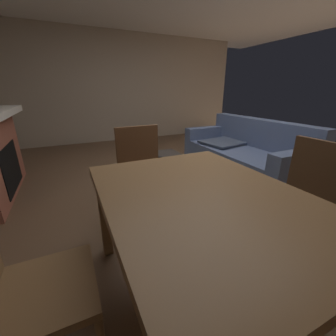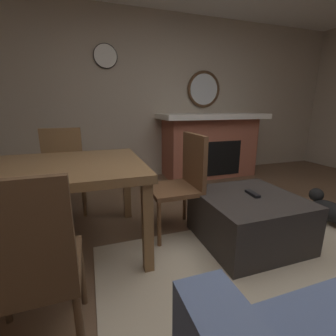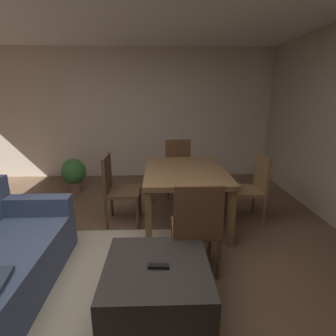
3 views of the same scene
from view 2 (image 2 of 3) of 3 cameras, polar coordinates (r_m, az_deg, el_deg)
The scene contains 13 objects.
floor at distance 1.87m, azimuth 22.58°, elevation -25.22°, with size 8.52×8.52×0.00m, color brown.
wall_back_fireplace_side at distance 4.04m, azimuth -4.08°, elevation 16.48°, with size 7.50×0.12×2.58m, color #B7A893.
area_rug at distance 1.91m, azimuth 32.06°, elevation -25.13°, with size 2.60×2.00×0.01m, color tan.
fireplace at distance 4.08m, azimuth 10.08°, elevation 5.61°, with size 1.76×0.76×1.05m.
round_wall_mirror at distance 4.29m, azimuth 8.73°, elevation 18.39°, with size 0.61×0.05×0.61m.
ottoman_coffee_table at distance 2.21m, azimuth 18.86°, elevation -11.64°, with size 0.81×0.80×0.43m, color #2D2826.
tv_remote at distance 2.15m, azimuth 19.88°, elevation -5.89°, with size 0.05×0.16×0.02m, color black.
dining_table at distance 1.99m, azimuth -26.83°, elevation -1.54°, with size 1.40×1.05×0.74m.
dining_chair_south at distance 2.91m, azimuth -24.23°, elevation 0.66°, with size 0.44×0.44×0.93m.
dining_chair_north at distance 1.22m, azimuth -31.83°, elevation -19.54°, with size 0.44×0.44×0.93m.
dining_chair_west at distance 2.16m, azimuth 3.65°, elevation -2.58°, with size 0.44×0.44×0.93m.
small_dog at distance 2.91m, azimuth 34.61°, elevation -8.24°, with size 0.23×0.52×0.27m.
wall_clock at distance 3.89m, azimuth -14.99°, elevation 24.84°, with size 0.35×0.03×0.35m.
Camera 2 is at (1.03, 1.03, 1.17)m, focal length 25.04 mm.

